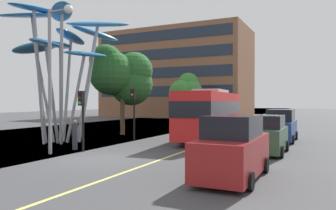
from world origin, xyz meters
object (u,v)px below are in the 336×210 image
object	(u,v)px
traffic_light_kerb_near	(82,108)
pedestrian	(75,135)
traffic_light_kerb_far	(133,103)
leaf_sculpture	(65,41)
car_parked_mid	(266,135)
red_bus	(211,112)
street_lamp	(55,61)
car_parked_near	(233,149)
car_parked_far	(281,126)

from	to	relation	value
traffic_light_kerb_near	pedestrian	bearing A→B (deg)	153.10
traffic_light_kerb_far	traffic_light_kerb_near	bearing A→B (deg)	-86.66
leaf_sculpture	pedestrian	size ratio (longest dim) A/B	5.23
traffic_light_kerb_near	car_parked_mid	xyz separation A→B (m)	(9.14, 3.92, -1.47)
traffic_light_kerb_near	car_parked_mid	size ratio (longest dim) A/B	0.86
traffic_light_kerb_near	traffic_light_kerb_far	bearing A→B (deg)	93.34
red_bus	car_parked_mid	size ratio (longest dim) A/B	2.91
red_bus	street_lamp	world-z (taller)	street_lamp
car_parked_near	street_lamp	bearing A→B (deg)	173.46
leaf_sculpture	car_parked_far	size ratio (longest dim) A/B	2.03
traffic_light_kerb_far	pedestrian	bearing A→B (deg)	-96.22
traffic_light_kerb_near	car_parked_near	size ratio (longest dim) A/B	0.73
car_parked_near	pedestrian	size ratio (longest dim) A/B	2.71
car_parked_near	car_parked_far	xyz separation A→B (m)	(0.18, 12.18, -0.04)
red_bus	pedestrian	world-z (taller)	red_bus
car_parked_mid	car_parked_far	distance (m)	5.87
car_parked_near	car_parked_far	bearing A→B (deg)	89.16
red_bus	leaf_sculpture	distance (m)	11.43
red_bus	car_parked_near	size ratio (longest dim) A/B	2.47
red_bus	traffic_light_kerb_near	distance (m)	9.97
leaf_sculpture	car_parked_mid	xyz separation A→B (m)	(13.14, 0.98, -5.89)
traffic_light_kerb_near	traffic_light_kerb_far	distance (m)	5.85
car_parked_far	traffic_light_kerb_far	bearing A→B (deg)	-157.41
car_parked_near	street_lamp	distance (m)	10.45
traffic_light_kerb_near	street_lamp	distance (m)	2.84
red_bus	traffic_light_kerb_near	size ratio (longest dim) A/B	3.40
car_parked_mid	traffic_light_kerb_near	bearing A→B (deg)	-156.77
car_parked_mid	pedestrian	bearing A→B (deg)	-161.06
traffic_light_kerb_near	car_parked_mid	bearing A→B (deg)	23.23
traffic_light_kerb_near	car_parked_mid	distance (m)	10.05
pedestrian	car_parked_mid	bearing A→B (deg)	18.94
red_bus	car_parked_mid	bearing A→B (deg)	-46.71
red_bus	street_lamp	size ratio (longest dim) A/B	1.48
leaf_sculpture	traffic_light_kerb_far	world-z (taller)	leaf_sculpture
red_bus	car_parked_near	xyz separation A→B (m)	(4.57, -11.31, -0.92)
red_bus	car_parked_far	xyz separation A→B (m)	(4.75, 0.86, -0.95)
traffic_light_kerb_far	car_parked_far	world-z (taller)	traffic_light_kerb_far
traffic_light_kerb_near	pedestrian	world-z (taller)	traffic_light_kerb_near
traffic_light_kerb_near	traffic_light_kerb_far	xyz separation A→B (m)	(-0.34, 5.83, 0.21)
red_bus	traffic_light_kerb_far	distance (m)	5.72
leaf_sculpture	traffic_light_kerb_near	size ratio (longest dim) A/B	2.66
traffic_light_kerb_near	car_parked_far	size ratio (longest dim) A/B	0.76
car_parked_near	car_parked_mid	world-z (taller)	car_parked_near
car_parked_far	traffic_light_kerb_near	bearing A→B (deg)	-133.13
car_parked_far	pedestrian	distance (m)	13.74
car_parked_mid	leaf_sculpture	bearing A→B (deg)	-175.74
car_parked_far	pedestrian	xyz separation A→B (m)	(-10.10, -9.32, -0.17)
traffic_light_kerb_near	traffic_light_kerb_far	world-z (taller)	traffic_light_kerb_far
leaf_sculpture	traffic_light_kerb_far	size ratio (longest dim) A/B	2.44
street_lamp	car_parked_far	bearing A→B (deg)	48.33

